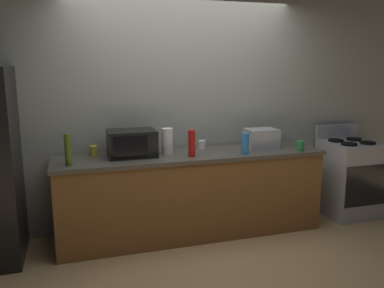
% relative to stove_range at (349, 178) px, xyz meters
% --- Properties ---
extents(ground_plane, '(8.00, 8.00, 0.00)m').
position_rel_stove_range_xyz_m(ground_plane, '(-2.00, -0.40, -0.46)').
color(ground_plane, tan).
extents(back_wall, '(6.40, 0.10, 2.70)m').
position_rel_stove_range_xyz_m(back_wall, '(-2.00, 0.41, 0.89)').
color(back_wall, '#9EA399').
rests_on(back_wall, ground_plane).
extents(counter_run, '(2.84, 0.64, 0.90)m').
position_rel_stove_range_xyz_m(counter_run, '(-2.00, 0.00, -0.01)').
color(counter_run, brown).
rests_on(counter_run, ground_plane).
extents(stove_range, '(0.60, 0.61, 1.08)m').
position_rel_stove_range_xyz_m(stove_range, '(0.00, 0.00, 0.00)').
color(stove_range, '#B7BABF').
rests_on(stove_range, ground_plane).
extents(microwave, '(0.48, 0.35, 0.27)m').
position_rel_stove_range_xyz_m(microwave, '(-2.62, 0.05, 0.57)').
color(microwave, black).
rests_on(microwave, counter_run).
extents(toaster_oven, '(0.34, 0.26, 0.21)m').
position_rel_stove_range_xyz_m(toaster_oven, '(-1.17, 0.06, 0.54)').
color(toaster_oven, '#B7BABF').
rests_on(toaster_oven, counter_run).
extents(paper_towel_roll, '(0.12, 0.12, 0.27)m').
position_rel_stove_range_xyz_m(paper_towel_roll, '(-2.25, 0.05, 0.57)').
color(paper_towel_roll, white).
rests_on(paper_towel_roll, counter_run).
extents(bottle_olive_oil, '(0.06, 0.06, 0.30)m').
position_rel_stove_range_xyz_m(bottle_olive_oil, '(-3.24, -0.16, 0.59)').
color(bottle_olive_oil, '#4C6B19').
rests_on(bottle_olive_oil, counter_run).
extents(bottle_hot_sauce, '(0.07, 0.07, 0.27)m').
position_rel_stove_range_xyz_m(bottle_hot_sauce, '(-2.05, -0.14, 0.58)').
color(bottle_hot_sauce, red).
rests_on(bottle_hot_sauce, counter_run).
extents(bottle_spray_cleaner, '(0.08, 0.08, 0.22)m').
position_rel_stove_range_xyz_m(bottle_spray_cleaner, '(-1.49, -0.20, 0.55)').
color(bottle_spray_cleaner, '#338CE5').
rests_on(bottle_spray_cleaner, counter_run).
extents(mug_green, '(0.08, 0.08, 0.10)m').
position_rel_stove_range_xyz_m(mug_green, '(-0.83, -0.21, 0.49)').
color(mug_green, '#2D8C47').
rests_on(mug_green, counter_run).
extents(mug_yellow, '(0.08, 0.08, 0.10)m').
position_rel_stove_range_xyz_m(mug_yellow, '(-2.99, 0.21, 0.49)').
color(mug_yellow, yellow).
rests_on(mug_yellow, counter_run).
extents(mug_white, '(0.08, 0.08, 0.09)m').
position_rel_stove_range_xyz_m(mug_white, '(-1.82, 0.22, 0.48)').
color(mug_white, white).
rests_on(mug_white, counter_run).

